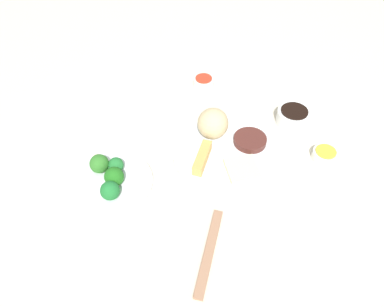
% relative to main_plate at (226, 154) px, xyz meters
% --- Properties ---
extents(tabletop, '(2.20, 2.20, 0.02)m').
position_rel_main_plate_xyz_m(tabletop, '(-0.02, -0.01, -0.02)').
color(tabletop, beige).
rests_on(tabletop, ground).
extents(main_plate, '(0.28, 0.28, 0.02)m').
position_rel_main_plate_xyz_m(main_plate, '(0.00, 0.00, 0.00)').
color(main_plate, white).
rests_on(main_plate, tabletop).
extents(rice_scoop, '(0.08, 0.08, 0.08)m').
position_rel_main_plate_xyz_m(rice_scoop, '(-0.05, 0.05, 0.05)').
color(rice_scoop, '#CEB484').
rests_on(rice_scoop, main_plate).
extents(spring_roll, '(0.03, 0.10, 0.03)m').
position_rel_main_plate_xyz_m(spring_roll, '(-0.05, -0.05, 0.02)').
color(spring_roll, '#DAA252').
rests_on(spring_roll, main_plate).
extents(crab_rangoon_wonton, '(0.10, 0.11, 0.01)m').
position_rel_main_plate_xyz_m(crab_rangoon_wonton, '(0.05, -0.05, 0.01)').
color(crab_rangoon_wonton, beige).
rests_on(crab_rangoon_wonton, main_plate).
extents(stir_fry_heap, '(0.09, 0.09, 0.02)m').
position_rel_main_plate_xyz_m(stir_fry_heap, '(0.05, 0.05, 0.02)').
color(stir_fry_heap, '#50251F').
rests_on(stir_fry_heap, main_plate).
extents(broccoli_plate, '(0.20, 0.20, 0.01)m').
position_rel_main_plate_xyz_m(broccoli_plate, '(-0.25, -0.16, -0.00)').
color(broccoli_plate, white).
rests_on(broccoli_plate, tabletop).
extents(broccoli_floret_0, '(0.05, 0.05, 0.05)m').
position_rel_main_plate_xyz_m(broccoli_floret_0, '(-0.24, -0.17, 0.03)').
color(broccoli_floret_0, '#20691C').
rests_on(broccoli_floret_0, broccoli_plate).
extents(broccoli_floret_1, '(0.04, 0.04, 0.04)m').
position_rel_main_plate_xyz_m(broccoli_floret_1, '(-0.25, -0.13, 0.03)').
color(broccoli_floret_1, '#237131').
rests_on(broccoli_floret_1, broccoli_plate).
extents(broccoli_floret_2, '(0.05, 0.05, 0.05)m').
position_rel_main_plate_xyz_m(broccoli_floret_2, '(-0.29, -0.14, 0.03)').
color(broccoli_floret_2, '#317428').
rests_on(broccoli_floret_2, broccoli_plate).
extents(broccoli_floret_3, '(0.05, 0.05, 0.05)m').
position_rel_main_plate_xyz_m(broccoli_floret_3, '(-0.23, -0.21, 0.03)').
color(broccoli_floret_3, '#1F7030').
rests_on(broccoli_floret_3, broccoli_plate).
extents(soy_sauce_bowl, '(0.09, 0.09, 0.04)m').
position_rel_main_plate_xyz_m(soy_sauce_bowl, '(0.16, 0.18, 0.01)').
color(soy_sauce_bowl, white).
rests_on(soy_sauce_bowl, tabletop).
extents(soy_sauce_bowl_liquid, '(0.08, 0.08, 0.00)m').
position_rel_main_plate_xyz_m(soy_sauce_bowl_liquid, '(0.16, 0.18, 0.04)').
color(soy_sauce_bowl_liquid, black).
rests_on(soy_sauce_bowl_liquid, soy_sauce_bowl).
extents(sauce_ramekin_sweet_and_sour, '(0.06, 0.06, 0.02)m').
position_rel_main_plate_xyz_m(sauce_ramekin_sweet_and_sour, '(-0.13, 0.29, 0.00)').
color(sauce_ramekin_sweet_and_sour, white).
rests_on(sauce_ramekin_sweet_and_sour, tabletop).
extents(sauce_ramekin_sweet_and_sour_liquid, '(0.05, 0.05, 0.00)m').
position_rel_main_plate_xyz_m(sauce_ramekin_sweet_and_sour_liquid, '(-0.13, 0.29, 0.02)').
color(sauce_ramekin_sweet_and_sour_liquid, red).
rests_on(sauce_ramekin_sweet_and_sour_liquid, sauce_ramekin_sweet_and_sour).
extents(sauce_ramekin_hot_mustard, '(0.06, 0.06, 0.02)m').
position_rel_main_plate_xyz_m(sauce_ramekin_hot_mustard, '(0.25, 0.05, 0.00)').
color(sauce_ramekin_hot_mustard, white).
rests_on(sauce_ramekin_hot_mustard, tabletop).
extents(sauce_ramekin_hot_mustard_liquid, '(0.05, 0.05, 0.00)m').
position_rel_main_plate_xyz_m(sauce_ramekin_hot_mustard_liquid, '(0.25, 0.05, 0.02)').
color(sauce_ramekin_hot_mustard_liquid, gold).
rests_on(sauce_ramekin_hot_mustard_liquid, sauce_ramekin_hot_mustard).
extents(chopsticks_pair, '(0.02, 0.21, 0.01)m').
position_rel_main_plate_xyz_m(chopsticks_pair, '(0.02, -0.29, -0.00)').
color(chopsticks_pair, '#A17255').
rests_on(chopsticks_pair, tabletop).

